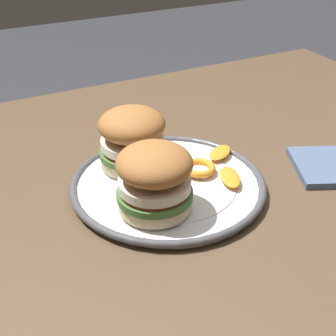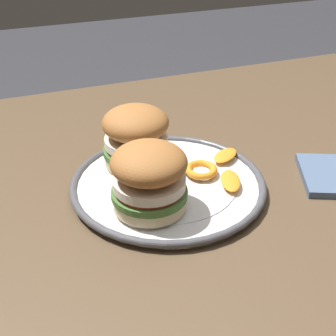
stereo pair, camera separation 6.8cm
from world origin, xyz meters
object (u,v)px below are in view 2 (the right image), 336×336
Objects in this scene: sandwich_half_left at (149,177)px; sandwich_half_right at (136,136)px; dinner_plate at (168,184)px; dining_table at (195,222)px.

sandwich_half_left is 0.13m from sandwich_half_right.
sandwich_half_right is (-0.03, 0.07, 0.06)m from dinner_plate.
dinner_plate reaches higher than dining_table.
sandwich_half_right is (0.02, 0.13, 0.00)m from sandwich_half_left.
dinner_plate is 2.50× the size of sandwich_half_left.
dining_table is 0.23m from sandwich_half_left.
dining_table is 0.20m from sandwich_half_right.
dinner_plate is at bearing 48.34° from sandwich_half_left.
dining_table is at bearing -22.45° from sandwich_half_right.
sandwich_half_right is at bearing 112.83° from dinner_plate.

